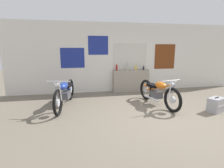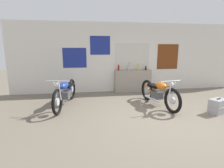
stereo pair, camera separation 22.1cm
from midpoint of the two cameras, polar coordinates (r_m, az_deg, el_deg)
The scene contains 10 objects.
ground_plane at distance 4.82m, azimuth 18.94°, elevation -10.76°, with size 24.00×24.00×0.00m, color #706656.
wall_back at distance 7.44m, azimuth 8.21°, elevation 8.52°, with size 10.00×0.07×2.80m.
sill_counter at distance 7.35m, azimuth 7.67°, elevation 1.00°, with size 1.51×0.28×0.90m.
bottle_leftmost at distance 7.10m, azimuth 3.05°, elevation 5.43°, with size 0.07×0.07×0.29m.
bottle_left_center at distance 7.20m, azimuth 6.48°, elevation 5.55°, with size 0.08×0.08×0.32m.
bottle_center at distance 7.30m, azimuth 9.35°, elevation 5.35°, with size 0.07×0.07×0.26m.
bottle_right_center at distance 7.45m, azimuth 11.81°, elevation 5.15°, with size 0.06×0.06×0.19m.
motorcycle_blue at distance 5.62m, azimuth -13.89°, elevation -2.56°, with size 0.67×2.23×0.92m.
motorcycle_orange at distance 5.67m, azimuth 16.00°, elevation -2.70°, with size 0.69×2.04×0.90m.
hard_case_silver at distance 5.77m, azimuth 32.22°, elevation -6.14°, with size 0.57×0.47×0.43m.
Camera 2 is at (-2.05, -3.95, 1.78)m, focal length 28.00 mm.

